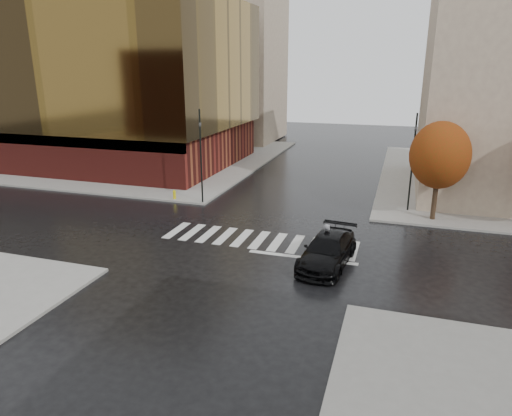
# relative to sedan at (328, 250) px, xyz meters

# --- Properties ---
(ground) EXTENTS (120.00, 120.00, 0.00)m
(ground) POSITION_rel_sedan_xyz_m (-4.43, 1.80, -0.79)
(ground) COLOR black
(ground) RESTS_ON ground
(sidewalk_nw) EXTENTS (30.00, 30.00, 0.15)m
(sidewalk_nw) POSITION_rel_sedan_xyz_m (-25.43, 22.80, -0.72)
(sidewalk_nw) COLOR gray
(sidewalk_nw) RESTS_ON ground
(crosswalk) EXTENTS (12.00, 3.00, 0.01)m
(crosswalk) POSITION_rel_sedan_xyz_m (-4.43, 2.30, -0.79)
(crosswalk) COLOR silver
(crosswalk) RESTS_ON ground
(office_glass) EXTENTS (27.00, 19.00, 16.00)m
(office_glass) POSITION_rel_sedan_xyz_m (-26.43, 19.79, 7.48)
(office_glass) COLOR maroon
(office_glass) RESTS_ON sidewalk_nw
(building_nw_far) EXTENTS (14.00, 12.00, 20.00)m
(building_nw_far) POSITION_rel_sedan_xyz_m (-20.43, 38.80, 9.36)
(building_nw_far) COLOR gray
(building_nw_far) RESTS_ON sidewalk_nw
(tree_ne_a) EXTENTS (3.80, 3.80, 6.50)m
(tree_ne_a) POSITION_rel_sedan_xyz_m (5.57, 9.20, 3.66)
(tree_ne_a) COLOR black
(tree_ne_a) RESTS_ON sidewalk_ne
(sedan) EXTENTS (2.79, 5.67, 1.59)m
(sedan) POSITION_rel_sedan_xyz_m (0.00, 0.00, 0.00)
(sedan) COLOR black
(sedan) RESTS_ON ground
(cyclist) EXTENTS (1.80, 1.00, 1.94)m
(cyclist) POSITION_rel_sedan_xyz_m (-0.10, 0.80, -0.13)
(cyclist) COLOR maroon
(cyclist) RESTS_ON ground
(traffic_light_nw) EXTENTS (0.17, 0.14, 6.89)m
(traffic_light_nw) POSITION_rel_sedan_xyz_m (-10.73, 8.10, 3.24)
(traffic_light_nw) COLOR black
(traffic_light_nw) RESTS_ON sidewalk_nw
(traffic_light_ne) EXTENTS (0.18, 0.20, 6.80)m
(traffic_light_ne) POSITION_rel_sedan_xyz_m (3.98, 10.80, 3.18)
(traffic_light_ne) COLOR black
(traffic_light_ne) RESTS_ON sidewalk_ne
(fire_hydrant) EXTENTS (0.24, 0.24, 0.68)m
(fire_hydrant) POSITION_rel_sedan_xyz_m (-13.18, 8.30, -0.27)
(fire_hydrant) COLOR yellow
(fire_hydrant) RESTS_ON sidewalk_nw
(manhole) EXTENTS (0.68, 0.68, 0.01)m
(manhole) POSITION_rel_sedan_xyz_m (-0.60, 3.80, -0.79)
(manhole) COLOR #49351A
(manhole) RESTS_ON ground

